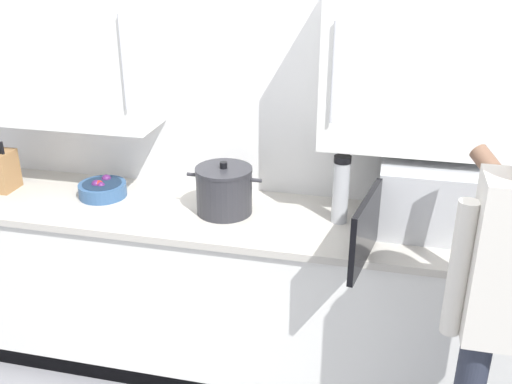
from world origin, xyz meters
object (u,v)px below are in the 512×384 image
microwave_oven (438,200)px  knife_block (3,170)px  stock_pot (224,190)px  thermos_flask (341,189)px  fruit_bowl (102,189)px

microwave_oven → knife_block: (-2.20, -0.02, -0.05)m
knife_block → stock_pot: bearing=0.0°
stock_pot → thermos_flask: bearing=2.4°
fruit_bowl → knife_block: bearing=-176.0°
fruit_bowl → knife_block: size_ratio=0.82×
microwave_oven → stock_pot: (-0.99, -0.02, -0.04)m
fruit_bowl → microwave_oven: bearing=-0.8°
microwave_oven → stock_pot: size_ratio=2.07×
stock_pot → thermos_flask: 0.56m
thermos_flask → knife_block: 1.77m
thermos_flask → fruit_bowl: 1.23m
stock_pot → knife_block: knife_block is taller
thermos_flask → knife_block: (-1.77, -0.02, -0.06)m
microwave_oven → stock_pot: 0.99m
microwave_oven → thermos_flask: bearing=179.0°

